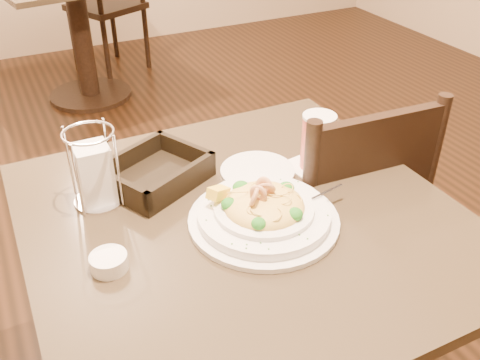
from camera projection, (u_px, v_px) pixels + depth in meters
name	position (u px, v px, depth m)	size (l,w,h in m)	color
main_table	(244.00, 297.00, 1.28)	(0.90, 0.90, 0.77)	black
background_table	(78.00, 17.00, 3.22)	(1.04, 1.04, 0.77)	black
dining_chair_near	(335.00, 225.00, 1.56)	(0.44, 0.44, 0.93)	black
dining_chair_far	(110.00, 0.00, 3.62)	(0.56, 0.56, 0.93)	black
pasta_bowl	(263.00, 211.00, 1.11)	(0.35, 0.32, 0.10)	white
drink_glass	(317.00, 142.00, 1.28)	(0.14, 0.14, 0.14)	white
bread_basket	(155.00, 174.00, 1.25)	(0.28, 0.26, 0.06)	black
napkin_caddy	(95.00, 172.00, 1.15)	(0.11, 0.11, 0.18)	silver
side_plate	(257.00, 171.00, 1.29)	(0.18, 0.18, 0.01)	white
butter_ramekin	(109.00, 262.00, 1.00)	(0.07, 0.07, 0.03)	white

